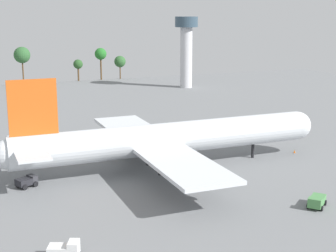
# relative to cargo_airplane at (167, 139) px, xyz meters

# --- Properties ---
(ground_plane) EXTENTS (285.13, 285.13, 0.00)m
(ground_plane) POSITION_rel_cargo_airplane_xyz_m (0.28, -0.00, -6.43)
(ground_plane) COLOR slate
(cargo_airplane) EXTENTS (71.28, 57.01, 20.46)m
(cargo_airplane) POSITION_rel_cargo_airplane_xyz_m (0.00, 0.00, 0.00)
(cargo_airplane) COLOR silver
(cargo_airplane) RESTS_ON ground_plane
(catering_truck) EXTENTS (4.41, 3.97, 2.02)m
(catering_truck) POSITION_rel_cargo_airplane_xyz_m (-29.14, -0.81, -5.31)
(catering_truck) COLOR #333338
(catering_truck) RESTS_ON ground_plane
(maintenance_van) EXTENTS (5.09, 4.78, 2.07)m
(maintenance_van) POSITION_rel_cargo_airplane_xyz_m (15.55, -30.05, -5.34)
(maintenance_van) COLOR #4C8C4C
(maintenance_van) RESTS_ON ground_plane
(fuel_truck) EXTENTS (2.71, 3.97, 2.33)m
(fuel_truck) POSITION_rel_cargo_airplane_xyz_m (17.90, 23.43, -5.33)
(fuel_truck) COLOR #333338
(fuel_truck) RESTS_ON ground_plane
(baggage_tug) EXTENTS (4.72, 3.87, 2.44)m
(baggage_tug) POSITION_rel_cargo_airplane_xyz_m (-27.97, -32.18, -5.21)
(baggage_tug) COLOR white
(baggage_tug) RESTS_ON ground_plane
(safety_cone_nose) EXTENTS (0.47, 0.47, 0.68)m
(safety_cone_nose) POSITION_rel_cargo_airplane_xyz_m (32.36, -0.38, -6.09)
(safety_cone_nose) COLOR orange
(safety_cone_nose) RESTS_ON ground_plane
(control_tower) EXTENTS (9.71, 9.71, 30.05)m
(control_tower) POSITION_rel_cargo_airplane_xyz_m (50.98, 103.88, 12.11)
(control_tower) COLOR silver
(control_tower) RESTS_ON ground_plane
(tree_line_backdrop) EXTENTS (66.41, 7.33, 16.68)m
(tree_line_backdrop) POSITION_rel_cargo_airplane_xyz_m (-3.70, 141.44, 3.96)
(tree_line_backdrop) COLOR #51381E
(tree_line_backdrop) RESTS_ON ground_plane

